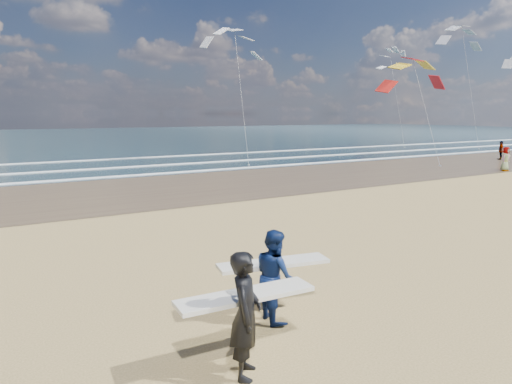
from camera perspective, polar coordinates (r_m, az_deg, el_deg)
wet_sand_strip at (r=34.07m, az=15.62°, el=2.93°), size 220.00×12.00×0.01m
ocean at (r=81.27m, az=-13.10°, el=6.80°), size 220.00×100.00×0.02m
foam_breakers at (r=41.65m, az=5.57°, el=4.48°), size 220.00×11.70×0.05m
surfer_near at (r=6.92m, az=-1.30°, el=-14.79°), size 2.22×1.09×1.91m
surfer_far at (r=8.68m, az=2.33°, el=-10.22°), size 2.26×1.29×1.74m
beachgoer_0 at (r=35.30m, az=28.73°, el=3.65°), size 0.87×0.63×1.64m
beachgoer_1 at (r=43.88m, az=28.27°, el=4.61°), size 0.94×0.93×1.59m
kite_0 at (r=38.53m, az=19.88°, el=11.87°), size 6.95×4.86×9.48m
kite_1 at (r=36.54m, az=-2.00°, el=13.43°), size 5.36×4.69×11.51m
kite_2 at (r=57.83m, az=24.96°, el=13.65°), size 6.85×4.85×15.00m
kite_5 at (r=57.09m, az=17.07°, el=11.90°), size 4.78×4.63×12.28m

